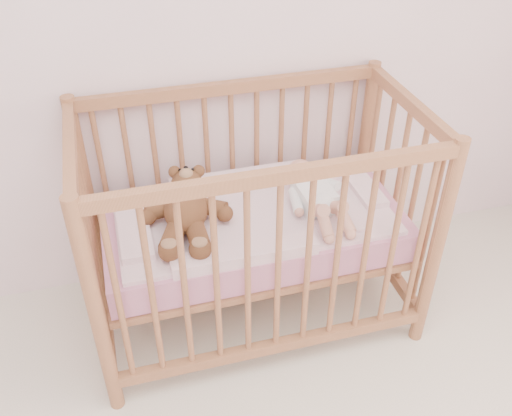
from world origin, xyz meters
name	(u,v)px	position (x,y,z in m)	size (l,w,h in m)	color
crib	(253,224)	(0.30, 1.60, 0.50)	(1.36, 0.76, 1.00)	#B1724B
mattress	(253,227)	(0.30, 1.60, 0.49)	(1.22, 0.62, 0.13)	#CA7E9D
blanket	(253,213)	(0.30, 1.60, 0.56)	(1.10, 0.58, 0.06)	#F6A9BB
baby	(314,191)	(0.56, 1.58, 0.64)	(0.25, 0.53, 0.13)	white
teddy_bear	(186,210)	(0.03, 1.58, 0.65)	(0.38, 0.54, 0.15)	brown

